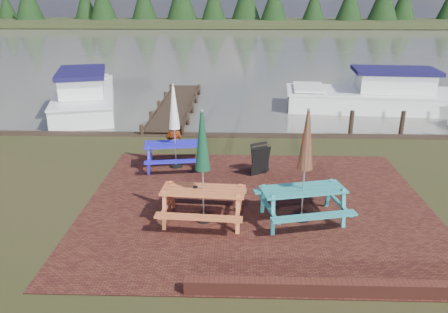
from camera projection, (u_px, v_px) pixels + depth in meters
ground at (258, 224)px, 10.56m from camera, size 120.00×120.00×0.00m
paving at (257, 205)px, 11.49m from camera, size 9.00×7.50×0.02m
brick_wall at (379, 283)px, 8.19m from camera, size 6.21×1.79×0.30m
water at (243, 47)px, 45.17m from camera, size 120.00×60.00×0.02m
far_treeline at (241, 5)px, 71.13m from camera, size 120.00×10.00×8.10m
picnic_table_teal at (304, 184)px, 10.42m from camera, size 2.36×2.19×2.80m
picnic_table_red at (203, 185)px, 10.39m from camera, size 2.13×1.93×2.78m
picnic_table_blue at (175, 140)px, 13.68m from camera, size 2.15×1.97×2.66m
chalkboard at (260, 159)px, 13.32m from camera, size 0.62×0.80×0.94m
jetty at (176, 106)px, 21.17m from camera, size 1.76×9.08×1.00m
boat_jetty at (85, 96)px, 21.40m from camera, size 4.66×8.25×2.27m
boat_near at (375, 97)px, 21.42m from camera, size 8.47×3.55×2.23m
person at (174, 122)px, 15.80m from camera, size 0.65×0.45×1.71m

